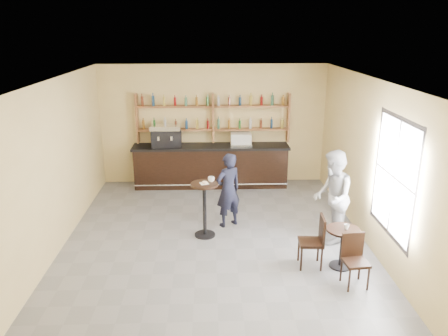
{
  "coord_description": "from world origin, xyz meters",
  "views": [
    {
      "loc": [
        -0.1,
        -8.0,
        4.11
      ],
      "look_at": [
        0.2,
        0.8,
        1.25
      ],
      "focal_mm": 35.0,
      "sensor_mm": 36.0,
      "label": 1
    }
  ],
  "objects_px": {
    "cafe_table": "(342,248)",
    "patron_second": "(332,197)",
    "chair_west": "(311,242)",
    "pastry_case": "(241,139)",
    "bar_counter": "(211,166)",
    "espresso_machine": "(166,136)",
    "man_main": "(228,190)",
    "pedestal_table": "(205,210)",
    "chair_south": "(356,262)"
  },
  "relations": [
    {
      "from": "pastry_case",
      "to": "man_main",
      "type": "height_order",
      "value": "man_main"
    },
    {
      "from": "patron_second",
      "to": "chair_west",
      "type": "bearing_deg",
      "value": -20.13
    },
    {
      "from": "cafe_table",
      "to": "chair_west",
      "type": "distance_m",
      "value": 0.56
    },
    {
      "from": "pastry_case",
      "to": "pedestal_table",
      "type": "bearing_deg",
      "value": -117.03
    },
    {
      "from": "pastry_case",
      "to": "cafe_table",
      "type": "distance_m",
      "value": 4.66
    },
    {
      "from": "espresso_machine",
      "to": "chair_south",
      "type": "relative_size",
      "value": 0.88
    },
    {
      "from": "pastry_case",
      "to": "chair_west",
      "type": "height_order",
      "value": "pastry_case"
    },
    {
      "from": "man_main",
      "to": "pedestal_table",
      "type": "bearing_deg",
      "value": 13.13
    },
    {
      "from": "pastry_case",
      "to": "chair_south",
      "type": "distance_m",
      "value": 5.22
    },
    {
      "from": "man_main",
      "to": "patron_second",
      "type": "height_order",
      "value": "patron_second"
    },
    {
      "from": "chair_south",
      "to": "pastry_case",
      "type": "bearing_deg",
      "value": 101.06
    },
    {
      "from": "espresso_machine",
      "to": "chair_south",
      "type": "distance_m",
      "value": 6.12
    },
    {
      "from": "espresso_machine",
      "to": "chair_south",
      "type": "xyz_separation_m",
      "value": [
        3.52,
        -4.91,
        -0.95
      ]
    },
    {
      "from": "bar_counter",
      "to": "chair_west",
      "type": "relative_size",
      "value": 4.3
    },
    {
      "from": "chair_west",
      "to": "chair_south",
      "type": "bearing_deg",
      "value": 46.54
    },
    {
      "from": "pastry_case",
      "to": "chair_west",
      "type": "bearing_deg",
      "value": -87.05
    },
    {
      "from": "chair_west",
      "to": "patron_second",
      "type": "height_order",
      "value": "patron_second"
    },
    {
      "from": "cafe_table",
      "to": "chair_west",
      "type": "relative_size",
      "value": 0.78
    },
    {
      "from": "cafe_table",
      "to": "patron_second",
      "type": "relative_size",
      "value": 0.4
    },
    {
      "from": "espresso_machine",
      "to": "chair_west",
      "type": "distance_m",
      "value": 5.24
    },
    {
      "from": "espresso_machine",
      "to": "chair_south",
      "type": "bearing_deg",
      "value": -63.35
    },
    {
      "from": "pedestal_table",
      "to": "cafe_table",
      "type": "height_order",
      "value": "pedestal_table"
    },
    {
      "from": "bar_counter",
      "to": "cafe_table",
      "type": "height_order",
      "value": "bar_counter"
    },
    {
      "from": "bar_counter",
      "to": "pedestal_table",
      "type": "distance_m",
      "value": 3.0
    },
    {
      "from": "chair_south",
      "to": "patron_second",
      "type": "xyz_separation_m",
      "value": [
        0.01,
        1.62,
        0.49
      ]
    },
    {
      "from": "chair_south",
      "to": "espresso_machine",
      "type": "bearing_deg",
      "value": 119.14
    },
    {
      "from": "pedestal_table",
      "to": "chair_west",
      "type": "bearing_deg",
      "value": -33.82
    },
    {
      "from": "cafe_table",
      "to": "bar_counter",
      "type": "bearing_deg",
      "value": 118.02
    },
    {
      "from": "man_main",
      "to": "chair_south",
      "type": "distance_m",
      "value": 3.13
    },
    {
      "from": "cafe_table",
      "to": "patron_second",
      "type": "xyz_separation_m",
      "value": [
        0.06,
        1.02,
        0.56
      ]
    },
    {
      "from": "espresso_machine",
      "to": "man_main",
      "type": "distance_m",
      "value": 3.0
    },
    {
      "from": "chair_west",
      "to": "cafe_table",
      "type": "bearing_deg",
      "value": 88.64
    },
    {
      "from": "patron_second",
      "to": "man_main",
      "type": "bearing_deg",
      "value": -99.03
    },
    {
      "from": "pedestal_table",
      "to": "chair_west",
      "type": "distance_m",
      "value": 2.28
    },
    {
      "from": "chair_south",
      "to": "bar_counter",
      "type": "bearing_deg",
      "value": 109.04
    },
    {
      "from": "bar_counter",
      "to": "espresso_machine",
      "type": "bearing_deg",
      "value": 180.0
    },
    {
      "from": "man_main",
      "to": "patron_second",
      "type": "distance_m",
      "value": 2.15
    },
    {
      "from": "cafe_table",
      "to": "chair_south",
      "type": "bearing_deg",
      "value": -85.24
    },
    {
      "from": "bar_counter",
      "to": "chair_south",
      "type": "relative_size",
      "value": 4.65
    },
    {
      "from": "espresso_machine",
      "to": "pedestal_table",
      "type": "height_order",
      "value": "espresso_machine"
    },
    {
      "from": "bar_counter",
      "to": "chair_west",
      "type": "height_order",
      "value": "bar_counter"
    },
    {
      "from": "bar_counter",
      "to": "pastry_case",
      "type": "height_order",
      "value": "pastry_case"
    },
    {
      "from": "patron_second",
      "to": "pedestal_table",
      "type": "bearing_deg",
      "value": -84.66
    },
    {
      "from": "pastry_case",
      "to": "patron_second",
      "type": "relative_size",
      "value": 0.3
    },
    {
      "from": "pedestal_table",
      "to": "espresso_machine",
      "type": "bearing_deg",
      "value": 108.94
    },
    {
      "from": "pastry_case",
      "to": "espresso_machine",
      "type": "bearing_deg",
      "value": 170.35
    },
    {
      "from": "chair_south",
      "to": "pedestal_table",
      "type": "bearing_deg",
      "value": 135.95
    },
    {
      "from": "pastry_case",
      "to": "chair_south",
      "type": "xyz_separation_m",
      "value": [
        1.55,
        -4.91,
        -0.84
      ]
    },
    {
      "from": "pastry_case",
      "to": "man_main",
      "type": "relative_size",
      "value": 0.34
    },
    {
      "from": "pedestal_table",
      "to": "man_main",
      "type": "relative_size",
      "value": 0.7
    }
  ]
}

